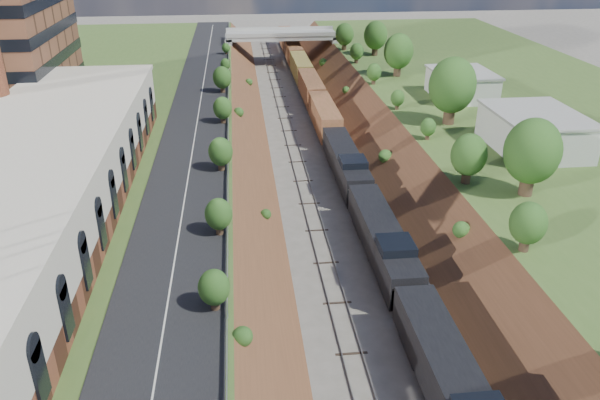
{
  "coord_description": "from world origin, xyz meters",
  "views": [
    {
      "loc": [
        -10.04,
        -8.34,
        28.78
      ],
      "look_at": [
        -4.89,
        39.03,
        6.0
      ],
      "focal_mm": 35.0,
      "sensor_mm": 36.0,
      "label": 1
    }
  ],
  "objects": [
    {
      "name": "commercial_building",
      "position": [
        -28.0,
        38.0,
        8.51
      ],
      "size": [
        14.3,
        62.3,
        7.0
      ],
      "color": "brown",
      "rests_on": "platform_left"
    },
    {
      "name": "tree_right_large",
      "position": [
        17.0,
        40.0,
        9.38
      ],
      "size": [
        5.25,
        5.25,
        7.61
      ],
      "color": "#473323",
      "rests_on": "platform_right"
    },
    {
      "name": "white_building_far",
      "position": [
        23.0,
        74.0,
        6.8
      ],
      "size": [
        8.0,
        10.0,
        3.6
      ],
      "primitive_type": "cube",
      "color": "silver",
      "rests_on": "platform_right"
    },
    {
      "name": "rail_right_track",
      "position": [
        2.6,
        60.0,
        0.09
      ],
      "size": [
        1.58,
        180.0,
        0.18
      ],
      "primitive_type": "cube",
      "color": "gray",
      "rests_on": "ground"
    },
    {
      "name": "tree_left_crest",
      "position": [
        -11.8,
        20.0,
        7.04
      ],
      "size": [
        2.45,
        2.45,
        3.55
      ],
      "color": "#473323",
      "rests_on": "platform_left"
    },
    {
      "name": "road",
      "position": [
        -15.5,
        60.0,
        5.05
      ],
      "size": [
        8.0,
        180.0,
        0.1
      ],
      "primitive_type": "cube",
      "color": "black",
      "rests_on": "platform_left"
    },
    {
      "name": "freight_train",
      "position": [
        2.6,
        80.7,
        2.56
      ],
      "size": [
        3.0,
        137.01,
        4.55
      ],
      "color": "black",
      "rests_on": "ground"
    },
    {
      "name": "embankment_right",
      "position": [
        11.0,
        60.0,
        0.0
      ],
      "size": [
        10.0,
        180.0,
        10.0
      ],
      "primitive_type": "cube",
      "rotation": [
        0.0,
        0.79,
        0.0
      ],
      "color": "brown",
      "rests_on": "ground"
    },
    {
      "name": "guardrail",
      "position": [
        -11.4,
        59.8,
        5.55
      ],
      "size": [
        0.1,
        171.0,
        0.7
      ],
      "color": "#99999E",
      "rests_on": "platform_left"
    },
    {
      "name": "overpass",
      "position": [
        0.0,
        122.0,
        4.92
      ],
      "size": [
        24.5,
        8.3,
        7.4
      ],
      "color": "gray",
      "rests_on": "ground"
    },
    {
      "name": "platform_right",
      "position": [
        33.0,
        60.0,
        2.5
      ],
      "size": [
        44.0,
        180.0,
        5.0
      ],
      "primitive_type": "cube",
      "color": "#436027",
      "rests_on": "ground"
    },
    {
      "name": "white_building_near",
      "position": [
        23.5,
        52.0,
        7.0
      ],
      "size": [
        9.0,
        12.0,
        4.0
      ],
      "primitive_type": "cube",
      "color": "silver",
      "rests_on": "platform_right"
    },
    {
      "name": "embankment_left",
      "position": [
        -11.0,
        60.0,
        0.0
      ],
      "size": [
        10.0,
        180.0,
        10.0
      ],
      "primitive_type": "cube",
      "rotation": [
        0.0,
        0.79,
        0.0
      ],
      "color": "brown",
      "rests_on": "ground"
    },
    {
      "name": "rail_left_track",
      "position": [
        -2.6,
        60.0,
        0.09
      ],
      "size": [
        1.58,
        180.0,
        0.18
      ],
      "primitive_type": "cube",
      "color": "gray",
      "rests_on": "ground"
    },
    {
      "name": "platform_left",
      "position": [
        -33.0,
        60.0,
        2.5
      ],
      "size": [
        44.0,
        180.0,
        5.0
      ],
      "primitive_type": "cube",
      "color": "#436027",
      "rests_on": "ground"
    }
  ]
}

